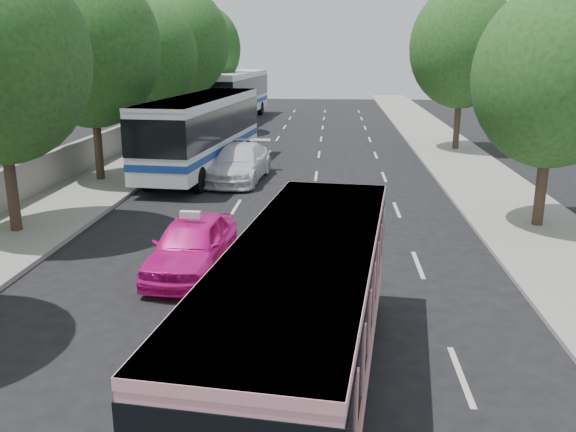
# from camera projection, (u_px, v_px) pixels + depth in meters

# --- Properties ---
(ground) EXTENTS (120.00, 120.00, 0.00)m
(ground) POSITION_uv_depth(u_px,v_px,m) (251.00, 322.00, 13.57)
(ground) COLOR black
(ground) RESTS_ON ground
(sidewalk_left) EXTENTS (4.00, 90.00, 0.15)m
(sidewalk_left) POSITION_uv_depth(u_px,v_px,m) (145.00, 157.00, 33.35)
(sidewalk_left) COLOR #9E998E
(sidewalk_left) RESTS_ON ground
(sidewalk_right) EXTENTS (4.00, 90.00, 0.12)m
(sidewalk_right) POSITION_uv_depth(u_px,v_px,m) (460.00, 162.00, 32.18)
(sidewalk_right) COLOR #9E998E
(sidewalk_right) RESTS_ON ground
(low_wall) EXTENTS (0.30, 90.00, 1.50)m
(low_wall) POSITION_uv_depth(u_px,v_px,m) (112.00, 142.00, 33.26)
(low_wall) COLOR #9E998E
(low_wall) RESTS_ON sidewalk_left
(tree_left_c) EXTENTS (6.00, 6.00, 9.35)m
(tree_left_c) POSITION_uv_depth(u_px,v_px,m) (91.00, 42.00, 25.92)
(tree_left_c) COLOR #38281E
(tree_left_c) RESTS_ON ground
(tree_left_d) EXTENTS (5.52, 5.52, 8.60)m
(tree_left_d) POSITION_uv_depth(u_px,v_px,m) (149.00, 52.00, 33.73)
(tree_left_d) COLOR #38281E
(tree_left_d) RESTS_ON ground
(tree_left_e) EXTENTS (6.30, 6.30, 9.82)m
(tree_left_e) POSITION_uv_depth(u_px,v_px,m) (184.00, 39.00, 41.19)
(tree_left_e) COLOR #38281E
(tree_left_e) RESTS_ON ground
(tree_left_f) EXTENTS (5.88, 5.88, 9.16)m
(tree_left_f) POSITION_uv_depth(u_px,v_px,m) (205.00, 45.00, 49.01)
(tree_left_f) COLOR #38281E
(tree_left_f) RESTS_ON ground
(tree_right_near) EXTENTS (5.10, 5.10, 7.95)m
(tree_right_near) POSITION_uv_depth(u_px,v_px,m) (558.00, 70.00, 19.19)
(tree_right_near) COLOR #38281E
(tree_right_near) RESTS_ON ground
(tree_right_far) EXTENTS (6.00, 6.00, 9.35)m
(tree_right_far) POSITION_uv_depth(u_px,v_px,m) (465.00, 43.00, 34.30)
(tree_right_far) COLOR #38281E
(tree_right_far) RESTS_ON ground
(pink_bus) EXTENTS (3.35, 9.20, 2.87)m
(pink_bus) POSITION_uv_depth(u_px,v_px,m) (304.00, 304.00, 10.15)
(pink_bus) COLOR pink
(pink_bus) RESTS_ON ground
(pink_taxi) EXTENTS (2.07, 4.60, 1.53)m
(pink_taxi) POSITION_uv_depth(u_px,v_px,m) (192.00, 245.00, 16.38)
(pink_taxi) COLOR #F2159C
(pink_taxi) RESTS_ON ground
(white_pickup) EXTENTS (2.73, 5.74, 1.62)m
(white_pickup) POSITION_uv_depth(u_px,v_px,m) (239.00, 163.00, 27.70)
(white_pickup) COLOR white
(white_pickup) RESTS_ON ground
(tour_coach_front) EXTENTS (3.86, 12.38, 3.64)m
(tour_coach_front) POSITION_uv_depth(u_px,v_px,m) (202.00, 127.00, 29.19)
(tour_coach_front) COLOR white
(tour_coach_front) RESTS_ON ground
(tour_coach_rear) EXTENTS (3.92, 13.23, 3.90)m
(tour_coach_rear) POSITION_uv_depth(u_px,v_px,m) (236.00, 91.00, 50.38)
(tour_coach_rear) COLOR white
(tour_coach_rear) RESTS_ON ground
(taxi_roof_sign) EXTENTS (0.56, 0.21, 0.18)m
(taxi_roof_sign) POSITION_uv_depth(u_px,v_px,m) (190.00, 215.00, 16.15)
(taxi_roof_sign) COLOR silver
(taxi_roof_sign) RESTS_ON pink_taxi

